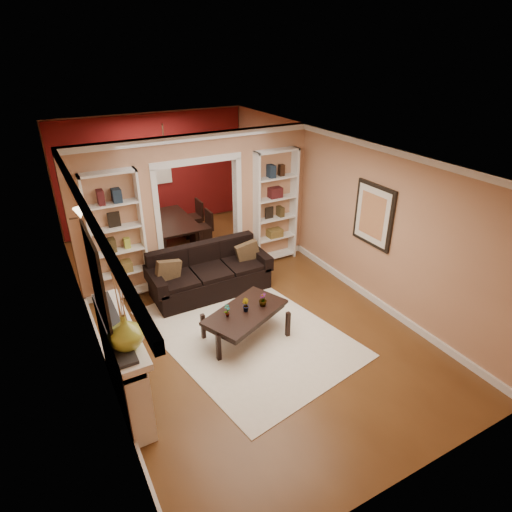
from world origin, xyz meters
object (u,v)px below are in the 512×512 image
dining_table (173,232)px  coffee_table (246,324)px  sofa (210,271)px  bookshelf_right (275,207)px  fireplace (125,364)px  bookshelf_left (117,238)px

dining_table → coffee_table: bearing=178.1°
sofa → bookshelf_right: 1.93m
coffee_table → fireplace: fireplace is taller
coffee_table → dining_table: (0.13, 3.78, 0.06)m
bookshelf_left → dining_table: (1.47, 1.68, -0.85)m
fireplace → dining_table: bearing=64.5°
bookshelf_left → fireplace: size_ratio=1.35×
bookshelf_right → fireplace: size_ratio=1.35×
fireplace → dining_table: size_ratio=0.99×
sofa → bookshelf_right: bearing=18.9°
bookshelf_left → bookshelf_right: 3.10m
sofa → fireplace: (-1.95, -1.95, 0.16)m
sofa → bookshelf_left: bearing=157.6°
bookshelf_right → dining_table: bearing=134.0°
bookshelf_right → dining_table: (-1.63, 1.68, -0.85)m
bookshelf_left → sofa: bearing=-22.4°
sofa → coffee_table: sofa is taller
coffee_table → bookshelf_right: size_ratio=0.56×
dining_table → sofa: bearing=178.3°
sofa → fireplace: 2.76m
bookshelf_left → bookshelf_right: size_ratio=1.00×
coffee_table → bookshelf_right: bookshelf_right is taller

